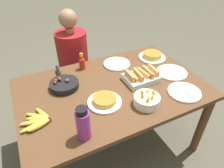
# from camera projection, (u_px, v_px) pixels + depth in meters

# --- Properties ---
(ground_plane) EXTENTS (14.00, 14.00, 0.00)m
(ground_plane) POSITION_uv_depth(u_px,v_px,m) (112.00, 142.00, 2.03)
(ground_plane) COLOR #565142
(dining_table) EXTENTS (1.48, 0.97, 0.70)m
(dining_table) POSITION_uv_depth(u_px,v_px,m) (112.00, 96.00, 1.66)
(dining_table) COLOR brown
(dining_table) RESTS_ON ground_plane
(banana_bunch) EXTENTS (0.21, 0.22, 0.04)m
(banana_bunch) POSITION_uv_depth(u_px,v_px,m) (39.00, 121.00, 1.29)
(banana_bunch) COLOR gold
(banana_bunch) RESTS_ON dining_table
(melon_tray) EXTENTS (0.27, 0.20, 0.10)m
(melon_tray) POSITION_uv_depth(u_px,v_px,m) (141.00, 77.00, 1.66)
(melon_tray) COLOR silver
(melon_tray) RESTS_ON dining_table
(skillet) EXTENTS (0.23, 0.40, 0.08)m
(skillet) POSITION_uv_depth(u_px,v_px,m) (64.00, 84.00, 1.59)
(skillet) COLOR black
(skillet) RESTS_ON dining_table
(frittata_plate_center) EXTENTS (0.25, 0.25, 0.05)m
(frittata_plate_center) POSITION_uv_depth(u_px,v_px,m) (105.00, 101.00, 1.44)
(frittata_plate_center) COLOR white
(frittata_plate_center) RESTS_ON dining_table
(frittata_plate_side) EXTENTS (0.26, 0.26, 0.06)m
(frittata_plate_side) POSITION_uv_depth(u_px,v_px,m) (152.00, 56.00, 1.97)
(frittata_plate_side) COLOR white
(frittata_plate_side) RESTS_ON dining_table
(empty_plate_near_front) EXTENTS (0.25, 0.25, 0.02)m
(empty_plate_near_front) POSITION_uv_depth(u_px,v_px,m) (117.00, 64.00, 1.88)
(empty_plate_near_front) COLOR white
(empty_plate_near_front) RESTS_ON dining_table
(empty_plate_far_left) EXTENTS (0.25, 0.25, 0.02)m
(empty_plate_far_left) POSITION_uv_depth(u_px,v_px,m) (184.00, 92.00, 1.54)
(empty_plate_far_left) COLOR white
(empty_plate_far_left) RESTS_ON dining_table
(empty_plate_far_right) EXTENTS (0.26, 0.26, 0.02)m
(empty_plate_far_right) POSITION_uv_depth(u_px,v_px,m) (172.00, 72.00, 1.77)
(empty_plate_far_right) COLOR white
(empty_plate_far_right) RESTS_ON dining_table
(fruit_bowl_mango) EXTENTS (0.19, 0.19, 0.13)m
(fruit_bowl_mango) POSITION_uv_depth(u_px,v_px,m) (147.00, 100.00, 1.42)
(fruit_bowl_mango) COLOR white
(fruit_bowl_mango) RESTS_ON dining_table
(water_bottle) EXTENTS (0.09, 0.09, 0.23)m
(water_bottle) POSITION_uv_depth(u_px,v_px,m) (83.00, 124.00, 1.15)
(water_bottle) COLOR #992D89
(water_bottle) RESTS_ON dining_table
(hot_sauce_bottle) EXTENTS (0.05, 0.05, 0.16)m
(hot_sauce_bottle) POSITION_uv_depth(u_px,v_px,m) (82.00, 62.00, 1.79)
(hot_sauce_bottle) COLOR #B72814
(hot_sauce_bottle) RESTS_ON dining_table
(person_figure) EXTENTS (0.36, 0.36, 1.13)m
(person_figure) POSITION_uv_depth(u_px,v_px,m) (75.00, 69.00, 2.26)
(person_figure) COLOR black
(person_figure) RESTS_ON ground_plane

